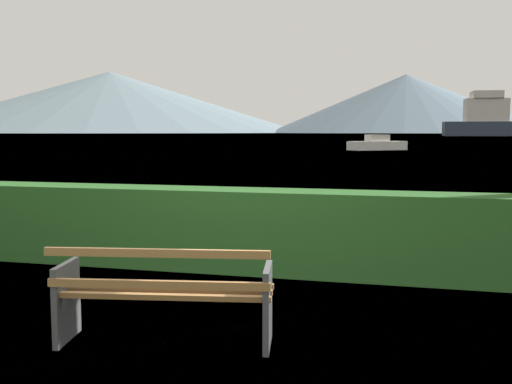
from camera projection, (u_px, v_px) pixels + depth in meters
The scene contains 6 objects.
ground_plane at pixel (167, 342), 5.05m from camera, with size 1400.00×1400.00×0.00m, color #567A38.
water_surface at pixel (403, 134), 300.32m from camera, with size 620.00×620.00×0.00m, color #7A99A8.
park_bench at pixel (164, 295), 4.95m from camera, with size 1.87×0.86×0.87m.
hedge_row at pixel (249, 230), 7.61m from camera, with size 9.16×0.68×1.04m, color #285B23.
fishing_boat_near at pixel (377, 144), 55.61m from camera, with size 5.53×4.66×1.44m.
distant_hills at pixel (356, 103), 564.84m from camera, with size 1008.08×404.21×63.29m.
Camera 1 is at (1.94, -4.56, 1.79)m, focal length 41.73 mm.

